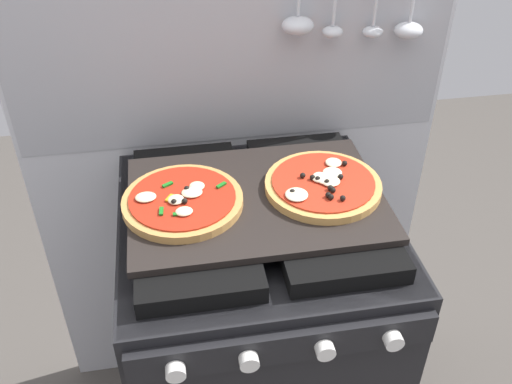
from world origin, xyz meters
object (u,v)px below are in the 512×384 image
at_px(pizza_left, 182,201).
at_px(pizza_right, 323,185).
at_px(stove, 256,339).
at_px(baking_tray, 256,199).

distance_m(pizza_left, pizza_right, 0.30).
relative_size(stove, baking_tray, 1.67).
height_order(baking_tray, pizza_right, pizza_right).
bearing_deg(pizza_right, baking_tray, 179.26).
bearing_deg(pizza_right, stove, 179.90).
distance_m(stove, pizza_left, 0.50).
xyz_separation_m(stove, pizza_right, (0.15, -0.00, 0.48)).
relative_size(baking_tray, pizza_right, 2.14).
distance_m(stove, baking_tray, 0.46).
xyz_separation_m(baking_tray, pizza_right, (0.15, -0.00, 0.02)).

